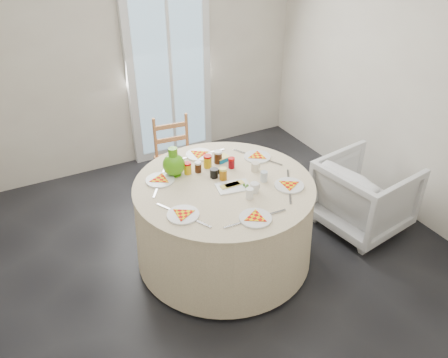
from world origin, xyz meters
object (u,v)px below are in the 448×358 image
armchair (365,191)px  green_pitcher (174,162)px  table (224,221)px  wooden_chair (177,158)px

armchair → green_pitcher: 1.82m
armchair → table: bearing=72.2°
armchair → green_pitcher: (-1.67, 0.54, 0.48)m
table → green_pitcher: (-0.30, 0.32, 0.49)m
table → green_pitcher: 0.66m
wooden_chair → table: bearing=-84.0°
table → armchair: size_ratio=1.96×
wooden_chair → green_pitcher: (-0.30, -0.73, 0.40)m
table → armchair: armchair is taller
wooden_chair → armchair: size_ratio=1.14×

